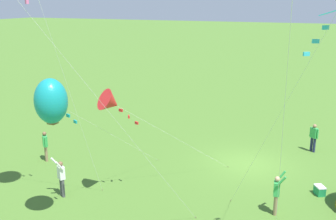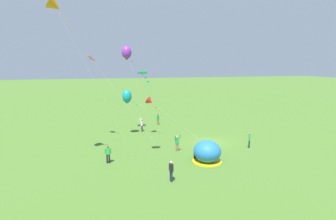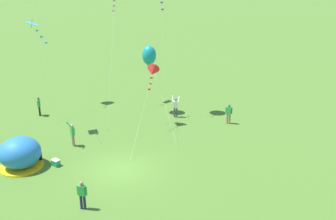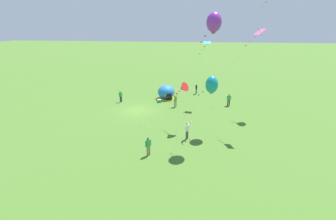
{
  "view_description": "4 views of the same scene",
  "coord_description": "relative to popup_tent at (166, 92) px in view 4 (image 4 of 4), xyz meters",
  "views": [
    {
      "loc": [
        -3.89,
        20.23,
        8.71
      ],
      "look_at": [
        3.42,
        3.26,
        3.56
      ],
      "focal_mm": 42.0,
      "sensor_mm": 36.0,
      "label": 1
    },
    {
      "loc": [
        -28.05,
        12.76,
        9.24
      ],
      "look_at": [
        0.26,
        5.15,
        4.12
      ],
      "focal_mm": 28.0,
      "sensor_mm": 36.0,
      "label": 2
    },
    {
      "loc": [
        -6.0,
        -22.0,
        12.73
      ],
      "look_at": [
        3.48,
        0.3,
        3.56
      ],
      "focal_mm": 42.0,
      "sensor_mm": 36.0,
      "label": 3
    },
    {
      "loc": [
        26.91,
        8.21,
        10.34
      ],
      "look_at": [
        3.94,
        4.72,
        1.77
      ],
      "focal_mm": 24.0,
      "sensor_mm": 36.0,
      "label": 4
    }
  ],
  "objects": [
    {
      "name": "cooler_box",
      "position": [
        2.1,
        -0.71,
        -0.78
      ],
      "size": [
        0.59,
        0.64,
        0.44
      ],
      "color": "#1E8C4C",
      "rests_on": "ground"
    },
    {
      "name": "person_near_tent",
      "position": [
        2.78,
        -6.31,
        -0.03
      ],
      "size": [
        0.51,
        0.41,
        1.72
      ],
      "color": "#1E2347",
      "rests_on": "ground"
    },
    {
      "name": "person_watching_sky",
      "position": [
        16.47,
        1.08,
        -0.03
      ],
      "size": [
        0.45,
        0.44,
        1.72
      ],
      "color": "#8C7251",
      "rests_on": "ground"
    },
    {
      "name": "kite_teal",
      "position": [
        11.42,
        6.26,
        4.19
      ],
      "size": [
        1.34,
        8.31,
        6.04
      ],
      "color": "silver",
      "rests_on": "ground"
    },
    {
      "name": "kite_red",
      "position": [
        10.64,
        3.41,
        3.54
      ],
      "size": [
        4.56,
        6.26,
        5.15
      ],
      "color": "silver",
      "rests_on": "ground"
    },
    {
      "name": "person_far_back",
      "position": [
        2.13,
        9.16,
        -0.03
      ],
      "size": [
        0.3,
        0.58,
        1.72
      ],
      "color": "black",
      "rests_on": "ground"
    },
    {
      "name": "kite_purple",
      "position": [
        12.43,
        6.04,
        9.75
      ],
      "size": [
        1.47,
        3.76,
        11.57
      ],
      "color": "silver",
      "rests_on": "ground"
    },
    {
      "name": "popup_tent",
      "position": [
        0.0,
        0.0,
        0.0
      ],
      "size": [
        2.81,
        2.81,
        2.1
      ],
      "color": "#2672BF",
      "rests_on": "ground"
    },
    {
      "name": "kite_cyan",
      "position": [
        2.27,
        5.57,
        7.2
      ],
      "size": [
        4.09,
        4.71,
        8.84
      ],
      "color": "silver",
      "rests_on": "ground"
    },
    {
      "name": "person_arms_raised",
      "position": [
        13.0,
        4.14,
        0.0
      ],
      "size": [
        0.72,
        0.66,
        1.89
      ],
      "color": "#4C4C51",
      "rests_on": "ground"
    },
    {
      "name": "person_strolling",
      "position": [
        3.73,
        1.85,
        0.0
      ],
      "size": [
        0.53,
        0.67,
        1.89
      ],
      "color": "#8C7251",
      "rests_on": "ground"
    },
    {
      "name": "person_center_field",
      "position": [
        -3.23,
        4.48,
        -0.03
      ],
      "size": [
        0.58,
        0.3,
        1.72
      ],
      "color": "#1E2347",
      "rests_on": "ground"
    },
    {
      "name": "kite_pink",
      "position": [
        9.66,
        10.16,
        8.63
      ],
      "size": [
        3.64,
        7.43,
        10.3
      ],
      "color": "silver",
      "rests_on": "ground"
    },
    {
      "name": "ground_plane",
      "position": [
        5.92,
        -2.95,
        -1.0
      ],
      "size": [
        300.0,
        300.0,
        0.0
      ],
      "primitive_type": "plane",
      "color": "#477028"
    }
  ]
}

